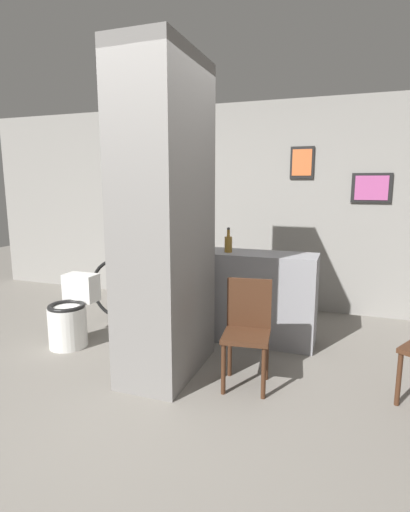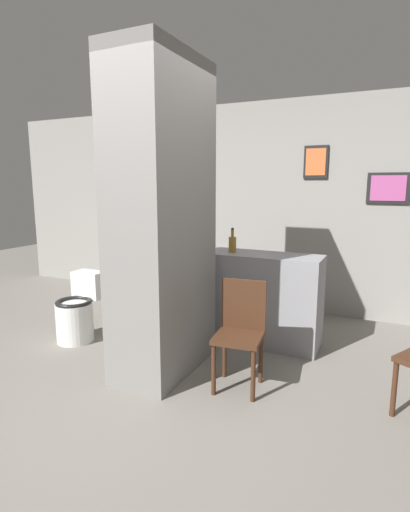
# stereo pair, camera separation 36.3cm
# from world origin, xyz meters

# --- Properties ---
(ground_plane) EXTENTS (14.00, 14.00, 0.00)m
(ground_plane) POSITION_xyz_m (0.00, 0.00, 0.00)
(ground_plane) COLOR slate
(wall_back) EXTENTS (8.00, 0.09, 2.60)m
(wall_back) POSITION_xyz_m (0.00, 2.63, 1.30)
(wall_back) COLOR gray
(wall_back) RESTS_ON ground_plane
(pillar_center) EXTENTS (0.56, 0.99, 2.60)m
(pillar_center) POSITION_xyz_m (-0.14, 0.49, 1.30)
(pillar_center) COLOR gray
(pillar_center) RESTS_ON ground_plane
(counter_shelf) EXTENTS (1.31, 0.44, 0.92)m
(counter_shelf) POSITION_xyz_m (0.37, 1.40, 0.46)
(counter_shelf) COLOR gray
(counter_shelf) RESTS_ON ground_plane
(toilet) EXTENTS (0.37, 0.53, 0.68)m
(toilet) POSITION_xyz_m (-1.29, 0.67, 0.30)
(toilet) COLOR white
(toilet) RESTS_ON ground_plane
(chair_near_pillar) EXTENTS (0.40, 0.40, 0.85)m
(chair_near_pillar) POSITION_xyz_m (0.56, 0.49, 0.47)
(chair_near_pillar) COLOR #422616
(chair_near_pillar) RESTS_ON ground_plane
(bicycle) EXTENTS (1.67, 0.42, 0.79)m
(bicycle) POSITION_xyz_m (-0.78, 1.49, 0.38)
(bicycle) COLOR black
(bicycle) RESTS_ON ground_plane
(bottle_tall) EXTENTS (0.08, 0.08, 0.25)m
(bottle_tall) POSITION_xyz_m (0.14, 1.35, 1.01)
(bottle_tall) COLOR olive
(bottle_tall) RESTS_ON counter_shelf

